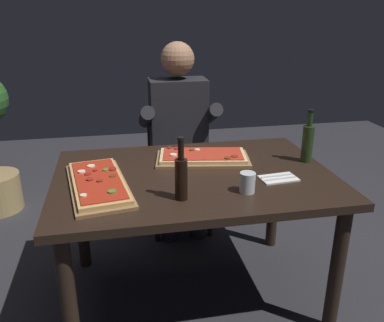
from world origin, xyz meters
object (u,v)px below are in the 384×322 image
at_px(oil_bottle_amber, 181,176).
at_px(pizza_rectangular_front, 203,157).
at_px(dining_table, 194,191).
at_px(wine_bottle_dark, 308,142).
at_px(tumbler_near_camera, 247,183).
at_px(seated_diner, 179,132).
at_px(pizza_rectangular_left, 98,183).
at_px(diner_chair, 177,161).

bearing_deg(oil_bottle_amber, pizza_rectangular_front, 66.40).
distance_m(dining_table, wine_bottle_dark, 0.67).
relative_size(tumbler_near_camera, seated_diner, 0.07).
bearing_deg(tumbler_near_camera, pizza_rectangular_front, 104.26).
height_order(pizza_rectangular_left, diner_chair, diner_chair).
relative_size(pizza_rectangular_left, diner_chair, 0.71).
bearing_deg(diner_chair, seated_diner, -90.00).
distance_m(pizza_rectangular_front, seated_diner, 0.56).
bearing_deg(seated_diner, dining_table, -93.63).
bearing_deg(tumbler_near_camera, diner_chair, 97.60).
xyz_separation_m(pizza_rectangular_front, tumbler_near_camera, (0.11, -0.44, 0.03)).
bearing_deg(pizza_rectangular_left, oil_bottle_amber, -28.52).
bearing_deg(pizza_rectangular_left, pizza_rectangular_front, 24.17).
height_order(wine_bottle_dark, diner_chair, wine_bottle_dark).
distance_m(pizza_rectangular_front, oil_bottle_amber, 0.50).
distance_m(tumbler_near_camera, seated_diner, 1.01).
xyz_separation_m(tumbler_near_camera, diner_chair, (-0.15, 1.12, -0.30)).
relative_size(pizza_rectangular_front, oil_bottle_amber, 1.91).
distance_m(wine_bottle_dark, oil_bottle_amber, 0.82).
bearing_deg(diner_chair, oil_bottle_amber, -97.93).
bearing_deg(pizza_rectangular_left, wine_bottle_dark, 6.69).
height_order(wine_bottle_dark, oil_bottle_amber, wine_bottle_dark).
xyz_separation_m(diner_chair, seated_diner, (0.00, -0.12, 0.26)).
xyz_separation_m(dining_table, seated_diner, (0.05, 0.74, 0.10)).
bearing_deg(pizza_rectangular_left, seated_diner, 57.36).
xyz_separation_m(wine_bottle_dark, oil_bottle_amber, (-0.75, -0.33, -0.00)).
xyz_separation_m(wine_bottle_dark, seated_diner, (-0.59, 0.68, -0.11)).
xyz_separation_m(dining_table, diner_chair, (0.05, 0.86, -0.16)).
bearing_deg(diner_chair, tumbler_near_camera, -82.40).
bearing_deg(oil_bottle_amber, wine_bottle_dark, 23.61).
bearing_deg(seated_diner, wine_bottle_dark, -49.02).
bearing_deg(oil_bottle_amber, dining_table, 67.88).
height_order(oil_bottle_amber, diner_chair, oil_bottle_amber).
bearing_deg(diner_chair, dining_table, -93.12).
xyz_separation_m(pizza_rectangular_front, diner_chair, (-0.04, 0.68, -0.27)).
relative_size(pizza_rectangular_front, seated_diner, 0.41).
relative_size(wine_bottle_dark, diner_chair, 0.33).
relative_size(pizza_rectangular_left, tumbler_near_camera, 6.48).
height_order(pizza_rectangular_left, seated_diner, seated_diner).
relative_size(dining_table, seated_diner, 1.05).
xyz_separation_m(pizza_rectangular_left, diner_chair, (0.52, 0.93, -0.27)).
xyz_separation_m(pizza_rectangular_front, pizza_rectangular_left, (-0.56, -0.25, 0.00)).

